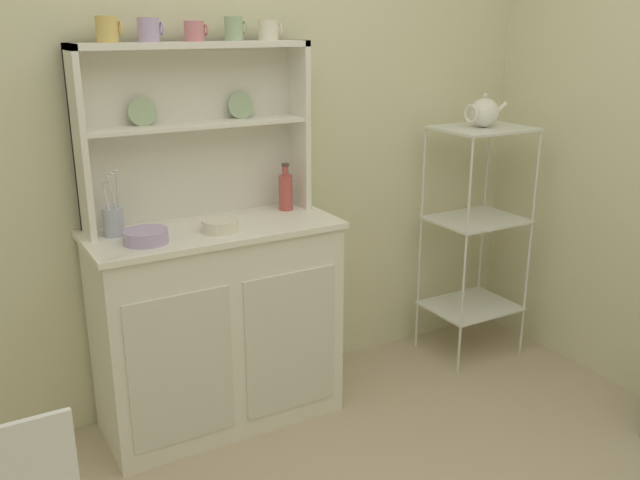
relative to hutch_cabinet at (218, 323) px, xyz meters
The scene contains 14 objects.
wall_back 0.86m from the hutch_cabinet, 61.10° to the left, with size 3.84×0.05×2.50m, color beige.
hutch_cabinet is the anchor object (origin of this frame).
hutch_shelf_unit 0.85m from the hutch_cabinet, 90.00° to the left, with size 0.94×0.18×0.71m.
bakers_rack 1.40m from the hutch_cabinet, ahead, with size 0.44×0.36×1.17m.
cup_gold_0 1.23m from the hutch_cabinet, 158.99° to the left, with size 0.09×0.08×0.09m.
cup_lilac_1 1.19m from the hutch_cabinet, 143.78° to the left, with size 0.09×0.08×0.09m.
cup_rose_2 1.18m from the hutch_cabinet, 85.59° to the left, with size 0.09×0.08×0.08m.
cup_sage_3 1.20m from the hutch_cabinet, 35.17° to the left, with size 0.09×0.07×0.09m.
cup_cream_4 1.22m from the hutch_cabinet, 20.74° to the left, with size 0.09×0.08×0.08m.
bowl_mixing_large 0.54m from the hutch_cabinet, 165.94° to the right, with size 0.16×0.16×0.05m, color #B79ECC.
bowl_floral_medium 0.45m from the hutch_cabinet, 90.00° to the right, with size 0.14×0.14×0.05m, color silver.
jam_bottle 0.63m from the hutch_cabinet, 13.10° to the left, with size 0.06×0.06×0.20m.
utensil_jar 0.61m from the hutch_cabinet, 168.21° to the left, with size 0.08×0.08×0.25m.
porcelain_teapot 1.58m from the hutch_cabinet, ahead, with size 0.23×0.14×0.16m.
Camera 1 is at (-1.08, -1.12, 1.65)m, focal length 38.55 mm.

